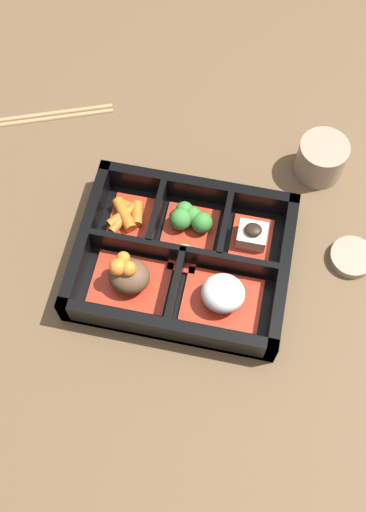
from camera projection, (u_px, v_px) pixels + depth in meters
The scene contains 12 objects.
ground_plane at pixel (183, 264), 0.78m from camera, with size 3.00×3.00×0.00m, color brown.
bento_base at pixel (183, 263), 0.78m from camera, with size 0.27×0.21×0.01m.
bento_rim at pixel (183, 255), 0.76m from camera, with size 0.27×0.21×0.05m.
bowl_rice at pixel (223, 295), 0.73m from camera, with size 0.10×0.07×0.04m.
bowl_stew at pixel (128, 276), 0.74m from camera, with size 0.10×0.07×0.06m.
bowl_tofu at pixel (252, 237), 0.78m from camera, with size 0.05×0.07×0.04m.
bowl_greens at pixel (190, 221), 0.78m from camera, with size 0.07×0.07×0.03m.
bowl_carrots at pixel (128, 216), 0.79m from camera, with size 0.06×0.07×0.02m.
bowl_pickles at pixel (181, 255), 0.77m from camera, with size 0.04×0.03×0.01m.
tea_cup at pixel (321, 158), 0.82m from camera, with size 0.07×0.07×0.06m.
chopsticks at pixel (36, 117), 0.88m from camera, with size 0.22×0.10×0.01m.
sauce_dish at pixel (352, 257), 0.78m from camera, with size 0.06×0.06×0.01m.
Camera 1 is at (-0.07, 0.32, 0.71)m, focal length 42.00 mm.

